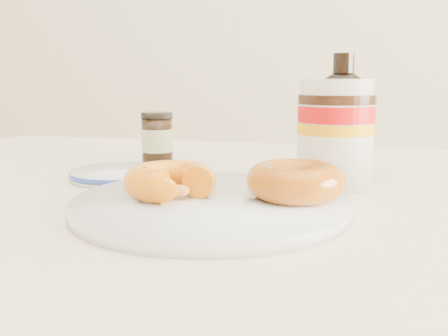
% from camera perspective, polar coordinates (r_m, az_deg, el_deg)
% --- Properties ---
extents(dining_table, '(1.40, 0.90, 0.75)m').
position_cam_1_polar(dining_table, '(0.60, 8.41, -10.68)').
color(dining_table, '#FFE8C2').
rests_on(dining_table, ground).
extents(plate, '(0.27, 0.27, 0.01)m').
position_cam_1_polar(plate, '(0.49, -1.53, -4.15)').
color(plate, white).
rests_on(plate, dining_table).
extents(donut_bitten, '(0.09, 0.09, 0.03)m').
position_cam_1_polar(donut_bitten, '(0.50, -6.17, -1.44)').
color(donut_bitten, orange).
rests_on(donut_bitten, plate).
extents(donut_whole, '(0.12, 0.12, 0.03)m').
position_cam_1_polar(donut_whole, '(0.49, 8.20, -1.44)').
color(donut_whole, '#993C09').
rests_on(donut_whole, plate).
extents(nutella_jar, '(0.09, 0.09, 0.13)m').
position_cam_1_polar(nutella_jar, '(0.62, 12.61, 4.35)').
color(nutella_jar, white).
rests_on(nutella_jar, dining_table).
extents(syrup_bottle, '(0.11, 0.10, 0.16)m').
position_cam_1_polar(syrup_bottle, '(0.70, 13.30, 5.94)').
color(syrup_bottle, black).
rests_on(syrup_bottle, dining_table).
extents(dark_jar, '(0.05, 0.05, 0.08)m').
position_cam_1_polar(dark_jar, '(0.79, -7.64, 3.39)').
color(dark_jar, black).
rests_on(dark_jar, dining_table).
extents(blue_rim_saucer, '(0.13, 0.13, 0.01)m').
position_cam_1_polar(blue_rim_saucer, '(0.67, -11.81, -0.65)').
color(blue_rim_saucer, white).
rests_on(blue_rim_saucer, dining_table).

